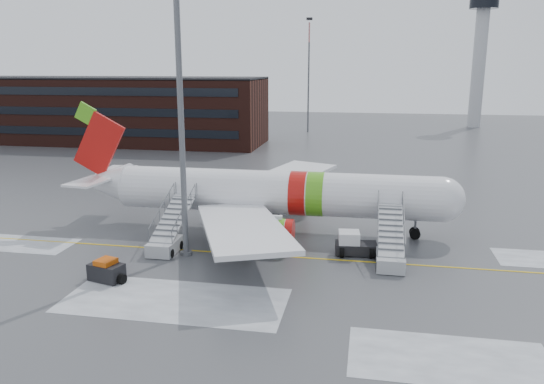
% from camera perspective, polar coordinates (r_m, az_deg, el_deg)
% --- Properties ---
extents(ground, '(260.00, 260.00, 0.00)m').
position_cam_1_polar(ground, '(41.98, 2.21, -6.53)').
color(ground, '#494C4F').
rests_on(ground, ground).
extents(airliner, '(35.03, 32.97, 11.18)m').
position_cam_1_polar(airliner, '(46.68, -0.70, -0.08)').
color(airliner, white).
rests_on(airliner, ground).
extents(airstair_fwd, '(2.05, 7.70, 3.48)m').
position_cam_1_polar(airstair_fwd, '(40.28, 12.61, -6.13)').
color(airstair_fwd, '#A3A6AA').
rests_on(airstair_fwd, ground).
extents(airstair_aft, '(2.05, 7.70, 3.48)m').
position_cam_1_polar(airstair_aft, '(43.11, -11.13, -4.75)').
color(airstair_aft, '#ADAFB4').
rests_on(airstair_aft, ground).
extents(pushback_tug, '(3.34, 2.63, 1.82)m').
position_cam_1_polar(pushback_tug, '(41.86, 8.76, -5.58)').
color(pushback_tug, black).
rests_on(pushback_tug, ground).
extents(baggage_tractor, '(3.11, 1.92, 1.54)m').
position_cam_1_polar(baggage_tractor, '(38.22, -17.38, -8.17)').
color(baggage_tractor, black).
rests_on(baggage_tractor, ground).
extents(light_mast_near, '(1.20, 1.20, 26.76)m').
position_cam_1_polar(light_mast_near, '(39.50, -9.95, 12.47)').
color(light_mast_near, '#595B60').
rests_on(light_mast_near, ground).
extents(terminal_building, '(62.00, 16.11, 12.30)m').
position_cam_1_polar(terminal_building, '(107.10, -17.94, 8.43)').
color(terminal_building, '#3F1E16').
rests_on(terminal_building, ground).
extents(control_tower, '(6.40, 6.40, 30.00)m').
position_cam_1_polar(control_tower, '(136.34, 21.50, 14.39)').
color(control_tower, '#B2B5BA').
rests_on(control_tower, ground).
extents(light_mast_far_n, '(1.20, 1.20, 24.25)m').
position_cam_1_polar(light_mast_far_n, '(117.85, 3.97, 13.16)').
color(light_mast_far_n, '#595B60').
rests_on(light_mast_far_n, ground).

